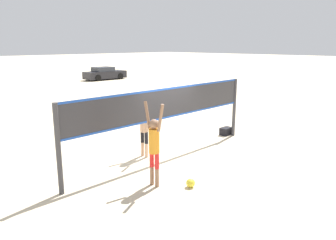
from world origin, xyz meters
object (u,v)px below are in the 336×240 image
object	(u,v)px
volleyball_net	(168,110)
gear_bag	(226,131)
player_blocker	(144,124)
volleyball	(191,183)
player_spiker	(154,143)
parked_car_near	(105,74)

from	to	relation	value
volleyball_net	gear_bag	xyz separation A→B (m)	(3.70, 0.27, -1.48)
player_blocker	volleyball	bearing A→B (deg)	-15.34
volleyball_net	player_blocker	world-z (taller)	volleyball_net
player_spiker	player_blocker	xyz separation A→B (m)	(1.34, 1.93, -0.08)
player_spiker	gear_bag	distance (m)	5.83
volleyball_net	player_spiker	xyz separation A→B (m)	(-1.82, -1.30, -0.43)
player_spiker	volleyball_net	bearing A→B (deg)	-54.39
volleyball_net	player_blocker	distance (m)	0.95
volleyball	gear_bag	size ratio (longest dim) A/B	0.46
player_spiker	volleyball	size ratio (longest dim) A/B	9.59
gear_bag	parked_car_near	world-z (taller)	parked_car_near
volleyball_net	volleyball	size ratio (longest dim) A/B	32.90
volleyball_net	player_spiker	bearing A→B (deg)	-144.39
player_spiker	volleyball	xyz separation A→B (m)	(0.60, -0.75, -1.08)
player_blocker	gear_bag	world-z (taller)	player_blocker
volleyball_net	gear_bag	bearing A→B (deg)	4.19
volleyball_net	gear_bag	world-z (taller)	volleyball_net
player_spiker	gear_bag	bearing A→B (deg)	-74.09
volleyball_net	gear_bag	size ratio (longest dim) A/B	15.23
volleyball	gear_bag	bearing A→B (deg)	25.32
volleyball_net	parked_car_near	bearing A→B (deg)	60.27
gear_bag	parked_car_near	bearing A→B (deg)	67.85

